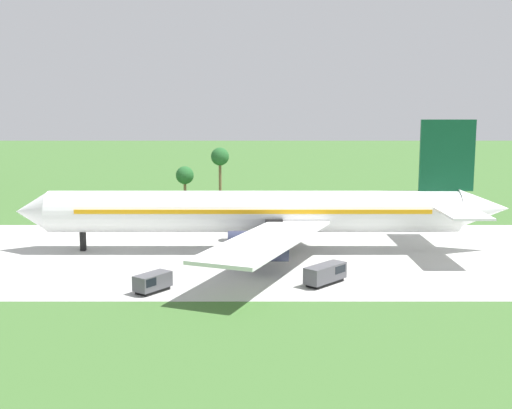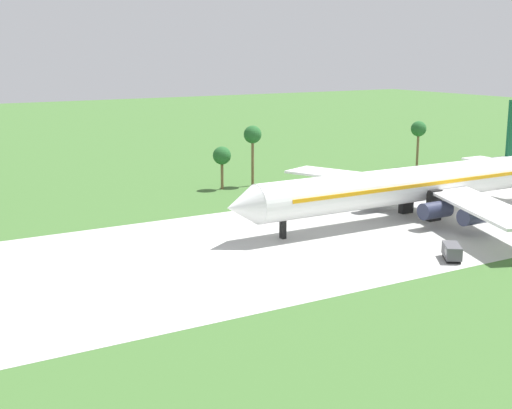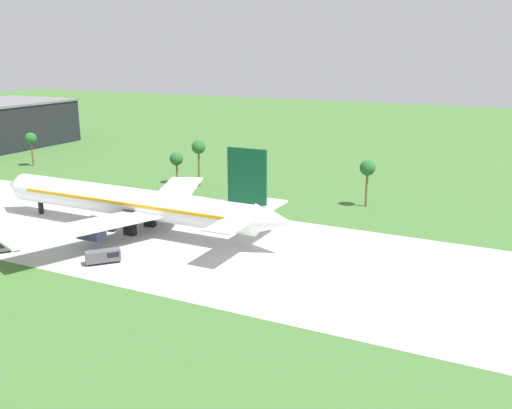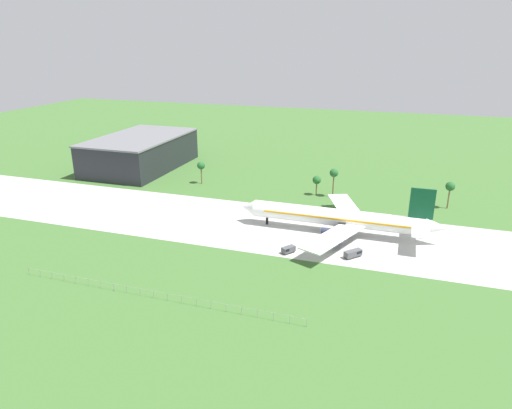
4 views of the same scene
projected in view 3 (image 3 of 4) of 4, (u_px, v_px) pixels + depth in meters
The scene contains 4 objects.
jet_airliner at pixel (134, 203), 113.92m from camera, with size 69.90×57.69×18.61m.
baggage_tug at pixel (104, 256), 97.17m from camera, with size 5.42×5.64×2.30m.
catering_van at pixel (6, 246), 102.65m from camera, with size 4.18×4.69×2.10m.
palm_tree_row at pixel (181, 153), 152.06m from camera, with size 109.69×3.60×12.33m.
Camera 3 is at (109.69, -85.43, 35.49)m, focal length 40.00 mm.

